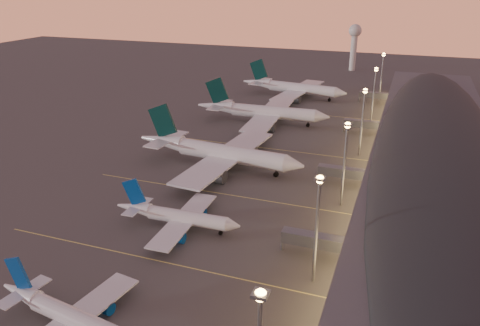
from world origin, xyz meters
name	(u,v)px	position (x,y,z in m)	size (l,w,h in m)	color
ground	(171,251)	(0.00, 0.00, 0.00)	(700.00, 700.00, 0.00)	#3F3C3A
airliner_narrow_south	(65,314)	(-5.93, -31.45, 3.25)	(35.17, 31.70, 12.56)	silver
airliner_narrow_north	(177,216)	(-3.80, 11.12, 3.36)	(36.29, 32.36, 12.99)	silver
airliner_wide_near	(217,152)	(-10.59, 55.84, 5.37)	(65.28, 59.71, 20.88)	silver
airliner_wide_mid	(262,112)	(-12.02, 112.76, 5.19)	(63.00, 57.35, 20.18)	silver
airliner_wide_far	(293,88)	(-10.68, 166.79, 5.13)	(62.20, 57.17, 19.91)	silver
terminal_building	(435,152)	(61.84, 72.47, 8.78)	(56.35, 255.00, 17.46)	#4B4A4F
light_masts	(356,126)	(36.00, 65.00, 17.55)	(2.20, 217.20, 25.90)	slate
radar_tower	(354,39)	(10.00, 260.00, 21.87)	(9.00, 9.00, 32.50)	silver
lane_markings	(229,188)	(0.00, 40.00, 0.01)	(90.00, 180.36, 0.00)	#D8C659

